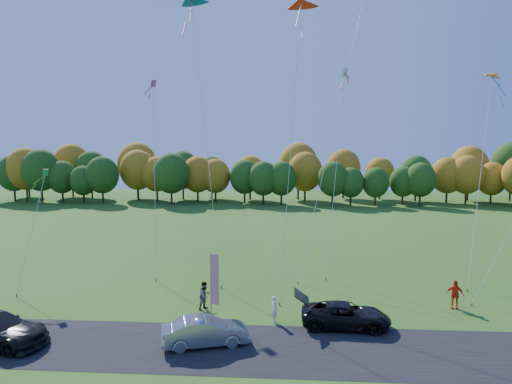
# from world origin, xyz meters

# --- Properties ---
(ground) EXTENTS (160.00, 160.00, 0.00)m
(ground) POSITION_xyz_m (0.00, 0.00, 0.00)
(ground) COLOR #265817
(asphalt_strip) EXTENTS (90.00, 6.00, 0.01)m
(asphalt_strip) POSITION_xyz_m (0.00, -4.00, 0.01)
(asphalt_strip) COLOR black
(asphalt_strip) RESTS_ON ground
(tree_line) EXTENTS (116.00, 12.00, 10.00)m
(tree_line) POSITION_xyz_m (0.00, 55.00, 0.00)
(tree_line) COLOR #1E4711
(tree_line) RESTS_ON ground
(black_suv) EXTENTS (5.11, 2.53, 1.39)m
(black_suv) POSITION_xyz_m (5.59, -0.91, 0.70)
(black_suv) COLOR black
(black_suv) RESTS_ON ground
(silver_sedan) EXTENTS (4.72, 2.80, 1.47)m
(silver_sedan) POSITION_xyz_m (-1.94, -3.80, 0.74)
(silver_sedan) COLOR #9C9CA0
(silver_sedan) RESTS_ON ground
(person_tailgate_a) EXTENTS (0.45, 0.62, 1.57)m
(person_tailgate_a) POSITION_xyz_m (1.53, -0.49, 0.79)
(person_tailgate_a) COLOR white
(person_tailgate_a) RESTS_ON ground
(person_tailgate_b) EXTENTS (1.04, 1.09, 1.76)m
(person_tailgate_b) POSITION_xyz_m (-2.91, 1.38, 0.88)
(person_tailgate_b) COLOR gray
(person_tailgate_b) RESTS_ON ground
(person_east) EXTENTS (1.16, 0.77, 1.83)m
(person_east) POSITION_xyz_m (12.86, 2.59, 0.91)
(person_east) COLOR red
(person_east) RESTS_ON ground
(feather_flag) EXTENTS (0.52, 0.19, 4.05)m
(feather_flag) POSITION_xyz_m (-2.06, -0.25, 2.48)
(feather_flag) COLOR #999999
(feather_flag) RESTS_ON ground
(kite_delta_blue) EXTENTS (5.43, 10.81, 24.83)m
(kite_delta_blue) POSITION_xyz_m (-4.50, 10.46, 11.99)
(kite_delta_blue) COLOR #4C3F33
(kite_delta_blue) RESTS_ON ground
(kite_parafoil_orange) EXTENTS (8.99, 12.87, 27.57)m
(kite_parafoil_orange) POSITION_xyz_m (6.48, 13.05, 13.53)
(kite_parafoil_orange) COLOR #4C3F33
(kite_parafoil_orange) RESTS_ON ground
(kite_delta_red) EXTENTS (2.85, 11.19, 23.36)m
(kite_delta_red) POSITION_xyz_m (2.56, 7.65, 11.60)
(kite_delta_red) COLOR #4C3F33
(kite_delta_red) RESTS_ON ground
(kite_parafoil_rainbow) EXTENTS (5.76, 8.64, 16.69)m
(kite_parafoil_rainbow) POSITION_xyz_m (17.22, 10.20, 8.24)
(kite_parafoil_rainbow) COLOR #4C3F33
(kite_parafoil_rainbow) RESTS_ON ground
(kite_diamond_green) EXTENTS (0.88, 4.96, 8.77)m
(kite_diamond_green) POSITION_xyz_m (-16.22, 5.83, 5.78)
(kite_diamond_green) COLOR #4C3F33
(kite_diamond_green) RESTS_ON ground
(kite_diamond_white) EXTENTS (2.62, 7.09, 17.44)m
(kite_diamond_white) POSITION_xyz_m (6.21, 11.41, 8.49)
(kite_diamond_white) COLOR #4C3F33
(kite_diamond_white) RESTS_ON ground
(kite_diamond_pink) EXTENTS (2.16, 6.53, 16.22)m
(kite_diamond_pink) POSITION_xyz_m (-8.53, 10.02, 7.97)
(kite_diamond_pink) COLOR #4C3F33
(kite_diamond_pink) RESTS_ON ground
(kite_diamond_blue_low) EXTENTS (6.16, 3.40, 9.84)m
(kite_diamond_blue_low) POSITION_xyz_m (16.96, 4.55, 4.70)
(kite_diamond_blue_low) COLOR #4C3F33
(kite_diamond_blue_low) RESTS_ON ground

